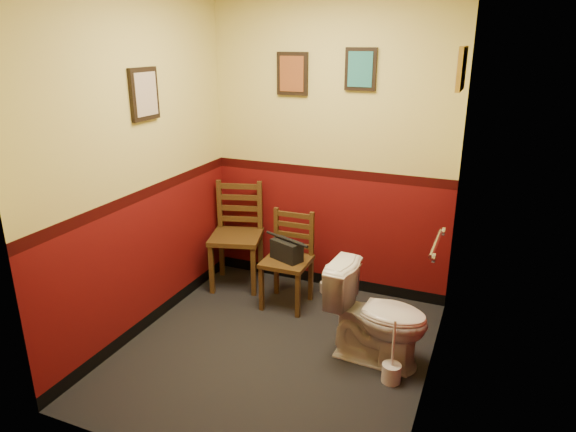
{
  "coord_description": "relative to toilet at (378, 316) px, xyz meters",
  "views": [
    {
      "loc": [
        1.38,
        -3.04,
        2.23
      ],
      "look_at": [
        0.0,
        0.25,
        1.0
      ],
      "focal_mm": 32.0,
      "sensor_mm": 36.0,
      "label": 1
    }
  ],
  "objects": [
    {
      "name": "framed_print_left",
      "position": [
        -1.8,
        -0.09,
        1.49
      ],
      "size": [
        0.04,
        0.3,
        0.38
      ],
      "color": "black",
      "rests_on": "wall_left"
    },
    {
      "name": "wall_right",
      "position": [
        0.38,
        -0.19,
        0.99
      ],
      "size": [
        0.0,
        2.4,
        2.7
      ],
      "primitive_type": "cube",
      "rotation": [
        1.57,
        0.0,
        -1.57
      ],
      "color": "#5C0C0D",
      "rests_on": "ground"
    },
    {
      "name": "framed_print_right",
      "position": [
        0.36,
        0.41,
        1.69
      ],
      "size": [
        0.04,
        0.34,
        0.28
      ],
      "color": "olive",
      "rests_on": "wall_right"
    },
    {
      "name": "grab_bar",
      "position": [
        0.35,
        0.06,
        0.59
      ],
      "size": [
        0.05,
        0.56,
        0.06
      ],
      "color": "silver",
      "rests_on": "wall_right"
    },
    {
      "name": "wall_back",
      "position": [
        -0.72,
        1.01,
        0.99
      ],
      "size": [
        2.2,
        0.0,
        2.7
      ],
      "primitive_type": "cube",
      "rotation": [
        1.57,
        0.0,
        0.0
      ],
      "color": "#5C0C0D",
      "rests_on": "ground"
    },
    {
      "name": "wall_front",
      "position": [
        -0.72,
        -1.39,
        0.99
      ],
      "size": [
        2.2,
        0.0,
        2.7
      ],
      "primitive_type": "cube",
      "rotation": [
        -1.57,
        0.0,
        0.0
      ],
      "color": "#5C0C0D",
      "rests_on": "ground"
    },
    {
      "name": "wall_left",
      "position": [
        -1.82,
        -0.19,
        0.99
      ],
      "size": [
        0.0,
        2.4,
        2.7
      ],
      "primitive_type": "cube",
      "rotation": [
        1.57,
        0.0,
        1.57
      ],
      "color": "#5C0C0D",
      "rests_on": "ground"
    },
    {
      "name": "handbag",
      "position": [
        -0.92,
        0.5,
        0.17
      ],
      "size": [
        0.31,
        0.23,
        0.2
      ],
      "rotation": [
        0.0,
        0.0,
        -0.38
      ],
      "color": "black",
      "rests_on": "chair_right"
    },
    {
      "name": "chair_left",
      "position": [
        -1.52,
        0.73,
        0.13
      ],
      "size": [
        0.56,
        0.56,
        0.98
      ],
      "rotation": [
        0.0,
        0.0,
        0.28
      ],
      "color": "#543819",
      "rests_on": "floor"
    },
    {
      "name": "toilet_brush",
      "position": [
        0.16,
        -0.22,
        -0.28
      ],
      "size": [
        0.13,
        0.13,
        0.47
      ],
      "color": "silver",
      "rests_on": "floor"
    },
    {
      "name": "tp_stack",
      "position": [
        -0.62,
        0.86,
        -0.24
      ],
      "size": [
        0.22,
        0.13,
        0.29
      ],
      "color": "silver",
      "rests_on": "floor"
    },
    {
      "name": "framed_print_back_b",
      "position": [
        -0.47,
        0.99,
        1.64
      ],
      "size": [
        0.26,
        0.04,
        0.34
      ],
      "color": "black",
      "rests_on": "wall_back"
    },
    {
      "name": "chair_right",
      "position": [
        -0.92,
        0.54,
        0.06
      ],
      "size": [
        0.4,
        0.4,
        0.83
      ],
      "rotation": [
        0.0,
        0.0,
        0.02
      ],
      "color": "#543819",
      "rests_on": "floor"
    },
    {
      "name": "floor",
      "position": [
        -0.72,
        -0.19,
        -0.36
      ],
      "size": [
        2.2,
        2.4,
        0.0
      ],
      "primitive_type": "cube",
      "color": "black",
      "rests_on": "ground"
    },
    {
      "name": "framed_print_back_a",
      "position": [
        -1.07,
        0.99,
        1.59
      ],
      "size": [
        0.28,
        0.04,
        0.36
      ],
      "color": "black",
      "rests_on": "wall_back"
    },
    {
      "name": "toilet",
      "position": [
        0.0,
        0.0,
        0.0
      ],
      "size": [
        0.75,
        0.45,
        0.71
      ],
      "primitive_type": "imported",
      "rotation": [
        0.0,
        0.0,
        1.51
      ],
      "color": "white",
      "rests_on": "floor"
    }
  ]
}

